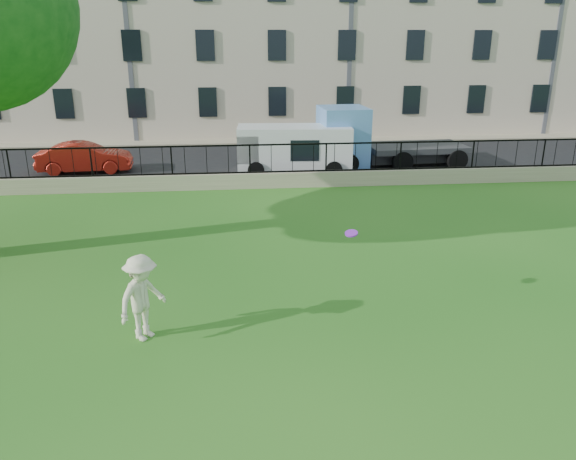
{
  "coord_description": "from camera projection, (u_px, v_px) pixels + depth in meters",
  "views": [
    {
      "loc": [
        -0.67,
        -9.52,
        5.67
      ],
      "look_at": [
        0.64,
        3.5,
        1.14
      ],
      "focal_mm": 35.0,
      "sensor_mm": 36.0,
      "label": 1
    }
  ],
  "objects": [
    {
      "name": "street",
      "position": [
        247.0,
        162.0,
        26.57
      ],
      "size": [
        60.0,
        9.0,
        0.01
      ],
      "primitive_type": "cube",
      "color": "black",
      "rests_on": "ground"
    },
    {
      "name": "frisbee",
      "position": [
        351.0,
        233.0,
        11.64
      ],
      "size": [
        0.28,
        0.27,
        0.12
      ],
      "primitive_type": "cylinder",
      "rotation": [
        0.21,
        -0.14,
        -0.01
      ],
      "color": "purple"
    },
    {
      "name": "ground",
      "position": [
        273.0,
        345.0,
        10.87
      ],
      "size": [
        120.0,
        120.0,
        0.0
      ],
      "primitive_type": "plane",
      "color": "#1E6417",
      "rests_on": "ground"
    },
    {
      "name": "retaining_wall",
      "position": [
        250.0,
        180.0,
        22.06
      ],
      "size": [
        50.0,
        0.4,
        0.6
      ],
      "primitive_type": "cube",
      "color": "gray",
      "rests_on": "ground"
    },
    {
      "name": "red_sedan",
      "position": [
        85.0,
        158.0,
        24.47
      ],
      "size": [
        4.05,
        1.65,
        1.31
      ],
      "primitive_type": "imported",
      "rotation": [
        0.0,
        0.0,
        1.64
      ],
      "color": "#B32216",
      "rests_on": "street"
    },
    {
      "name": "sidewalk",
      "position": [
        244.0,
        142.0,
        31.44
      ],
      "size": [
        60.0,
        1.4,
        0.12
      ],
      "primitive_type": "cube",
      "color": "gray",
      "rests_on": "ground"
    },
    {
      "name": "man",
      "position": [
        142.0,
        298.0,
        10.86
      ],
      "size": [
        1.21,
        1.29,
        1.75
      ],
      "primitive_type": "imported",
      "rotation": [
        0.0,
        0.0,
        0.91
      ],
      "color": "beige",
      "rests_on": "ground"
    },
    {
      "name": "iron_railing",
      "position": [
        250.0,
        159.0,
        21.78
      ],
      "size": [
        50.0,
        0.05,
        1.13
      ],
      "color": "black",
      "rests_on": "retaining_wall"
    },
    {
      "name": "building_row",
      "position": [
        239.0,
        15.0,
        34.53
      ],
      "size": [
        56.4,
        10.4,
        13.8
      ],
      "color": "#C2B09A",
      "rests_on": "ground"
    },
    {
      "name": "blue_truck",
      "position": [
        391.0,
        137.0,
        25.33
      ],
      "size": [
        6.63,
        2.68,
        2.73
      ],
      "primitive_type": "cube",
      "rotation": [
        0.0,
        0.0,
        0.06
      ],
      "color": "#5F95DF",
      "rests_on": "street"
    },
    {
      "name": "white_van",
      "position": [
        294.0,
        150.0,
        24.27
      ],
      "size": [
        4.95,
        2.2,
        2.03
      ],
      "primitive_type": "cube",
      "rotation": [
        0.0,
        0.0,
        -0.06
      ],
      "color": "silver",
      "rests_on": "street"
    }
  ]
}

